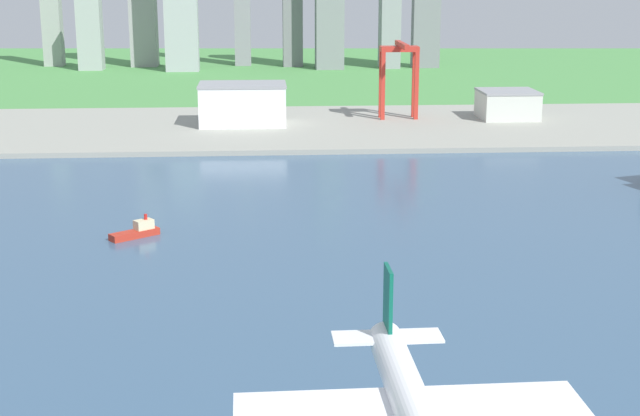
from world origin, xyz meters
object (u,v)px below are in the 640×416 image
airplane_landing (414,413)px  port_crane_red (399,65)px  tugboat_small (137,231)px  warehouse_main (243,104)px  warehouse_annex (507,104)px

airplane_landing → port_crane_red: 414.52m
tugboat_small → warehouse_main: 206.80m
port_crane_red → warehouse_annex: bearing=-2.5°
tugboat_small → port_crane_red: 248.94m
airplane_landing → tugboat_small: size_ratio=2.99×
port_crane_red → warehouse_annex: port_crane_red is taller
airplane_landing → port_crane_red: (59.76, 410.19, -2.85)m
port_crane_red → airplane_landing: bearing=-98.3°
tugboat_small → port_crane_red: port_crane_red is taller
airplane_landing → warehouse_main: bearing=93.7°
tugboat_small → warehouse_annex: 278.53m
airplane_landing → tugboat_small: airplane_landing is taller
tugboat_small → warehouse_main: bearing=81.6°
airplane_landing → warehouse_main: (-25.63, 396.02, -21.32)m
tugboat_small → warehouse_main: size_ratio=0.34×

